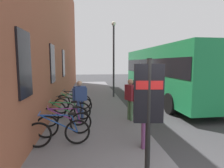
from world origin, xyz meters
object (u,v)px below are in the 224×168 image
at_px(transit_info_sign, 149,102).
at_px(pedestrian_by_facade, 80,96).
at_px(pedestrian_near_bus, 130,95).
at_px(bicycle_leaning_wall, 65,124).
at_px(bicycle_beside_lamp, 70,110).
at_px(bicycle_nearest_sign, 64,116).
at_px(street_lamp, 114,53).
at_px(pedestrian_crossing_street, 146,109).
at_px(city_bus, 165,71).
at_px(bicycle_by_door, 59,132).
at_px(bicycle_end_of_row, 74,101).
at_px(bicycle_mid_rack, 73,105).

distance_m(transit_info_sign, pedestrian_by_facade, 4.55).
xyz_separation_m(pedestrian_near_bus, pedestrian_by_facade, (0.32, 2.01, -0.05)).
bearing_deg(bicycle_leaning_wall, bicycle_beside_lamp, -0.13).
relative_size(bicycle_nearest_sign, street_lamp, 0.35).
distance_m(bicycle_beside_lamp, pedestrian_crossing_street, 3.76).
xyz_separation_m(bicycle_beside_lamp, pedestrian_crossing_street, (-2.91, -2.28, 0.69)).
bearing_deg(city_bus, pedestrian_by_facade, 127.92).
xyz_separation_m(bicycle_by_door, transit_info_sign, (-1.86, -1.95, 1.21)).
bearing_deg(city_bus, bicycle_end_of_row, 112.39).
bearing_deg(pedestrian_near_bus, bicycle_nearest_sign, 99.89).
bearing_deg(transit_info_sign, pedestrian_near_bus, -7.88).
xyz_separation_m(bicycle_end_of_row, pedestrian_by_facade, (-1.79, -0.40, 0.58)).
bearing_deg(pedestrian_by_facade, transit_info_sign, -161.07).
xyz_separation_m(bicycle_mid_rack, pedestrian_by_facade, (-0.98, -0.37, 0.58)).
bearing_deg(street_lamp, pedestrian_crossing_street, 178.82).
distance_m(bicycle_beside_lamp, bicycle_mid_rack, 0.86).
distance_m(bicycle_by_door, pedestrian_crossing_street, 2.49).
bearing_deg(bicycle_by_door, pedestrian_near_bus, -50.17).
xyz_separation_m(bicycle_end_of_row, street_lamp, (3.12, -2.43, 2.58)).
xyz_separation_m(bicycle_nearest_sign, bicycle_end_of_row, (2.56, -0.14, 0.00)).
bearing_deg(pedestrian_crossing_street, bicycle_end_of_row, 26.43).
height_order(bicycle_leaning_wall, pedestrian_crossing_street, pedestrian_crossing_street).
height_order(bicycle_nearest_sign, bicycle_mid_rack, same).
xyz_separation_m(bicycle_leaning_wall, city_bus, (5.83, -5.75, 1.41)).
bearing_deg(bicycle_nearest_sign, bicycle_end_of_row, -3.20).
relative_size(bicycle_leaning_wall, street_lamp, 0.35).
distance_m(bicycle_mid_rack, bicycle_end_of_row, 0.81).
bearing_deg(bicycle_end_of_row, bicycle_mid_rack, -177.96).
xyz_separation_m(bicycle_mid_rack, street_lamp, (3.93, -2.41, 2.58)).
relative_size(bicycle_end_of_row, street_lamp, 0.35).
height_order(pedestrian_by_facade, street_lamp, street_lamp).
distance_m(bicycle_end_of_row, transit_info_sign, 6.45).
bearing_deg(street_lamp, bicycle_mid_rack, 148.51).
bearing_deg(pedestrian_by_facade, bicycle_nearest_sign, 144.45).
distance_m(transit_info_sign, street_lamp, 9.29).
bearing_deg(bicycle_end_of_row, bicycle_leaning_wall, 179.82).
bearing_deg(bicycle_leaning_wall, city_bus, -44.58).
relative_size(bicycle_leaning_wall, bicycle_end_of_row, 0.98).
bearing_deg(street_lamp, bicycle_end_of_row, 142.00).
relative_size(bicycle_beside_lamp, street_lamp, 0.34).
distance_m(bicycle_by_door, bicycle_mid_rack, 3.38).
bearing_deg(bicycle_by_door, bicycle_end_of_row, -1.16).
bearing_deg(bicycle_leaning_wall, pedestrian_near_bus, -60.71).
bearing_deg(bicycle_leaning_wall, bicycle_mid_rack, -0.86).
relative_size(bicycle_end_of_row, pedestrian_crossing_street, 1.00).
bearing_deg(bicycle_mid_rack, bicycle_beside_lamp, 177.61).
xyz_separation_m(bicycle_leaning_wall, pedestrian_crossing_street, (-1.11, -2.29, 0.69)).
bearing_deg(bicycle_mid_rack, bicycle_end_of_row, 2.04).
relative_size(bicycle_mid_rack, pedestrian_by_facade, 1.11).
xyz_separation_m(bicycle_mid_rack, transit_info_sign, (-5.25, -1.84, 1.21)).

